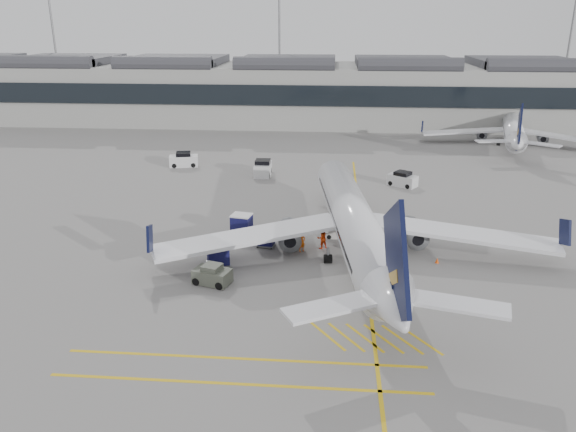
# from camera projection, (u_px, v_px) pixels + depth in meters

# --- Properties ---
(ground) EXTENTS (220.00, 220.00, 0.00)m
(ground) POSITION_uv_depth(u_px,v_px,m) (239.00, 284.00, 43.70)
(ground) COLOR gray
(ground) RESTS_ON ground
(terminal) EXTENTS (200.00, 20.45, 12.40)m
(terminal) POSITION_uv_depth(u_px,v_px,m) (298.00, 91.00, 109.19)
(terminal) COLOR #9E9E99
(terminal) RESTS_ON ground
(light_masts) EXTENTS (113.00, 0.60, 25.45)m
(light_masts) POSITION_uv_depth(u_px,v_px,m) (295.00, 43.00, 119.74)
(light_masts) COLOR slate
(light_masts) RESTS_ON ground
(apron_markings) EXTENTS (0.25, 60.00, 0.01)m
(apron_markings) POSITION_uv_depth(u_px,v_px,m) (362.00, 240.00, 52.32)
(apron_markings) COLOR gold
(apron_markings) RESTS_ON ground
(airliner_main) EXTENTS (34.37, 37.76, 10.06)m
(airliner_main) POSITION_uv_depth(u_px,v_px,m) (354.00, 223.00, 48.21)
(airliner_main) COLOR white
(airliner_main) RESTS_ON ground
(airliner_far) EXTENTS (28.30, 31.29, 8.47)m
(airliner_far) POSITION_uv_depth(u_px,v_px,m) (513.00, 129.00, 90.76)
(airliner_far) COLOR white
(airliner_far) RESTS_ON ground
(belt_loader) EXTENTS (4.35, 1.51, 1.78)m
(belt_loader) POSITION_uv_depth(u_px,v_px,m) (342.00, 232.00, 52.95)
(belt_loader) COLOR silver
(belt_loader) RESTS_ON ground
(baggage_cart_a) EXTENTS (2.22, 1.95, 2.06)m
(baggage_cart_a) POSITION_uv_depth(u_px,v_px,m) (242.00, 224.00, 53.20)
(baggage_cart_a) COLOR gray
(baggage_cart_a) RESTS_ON ground
(baggage_cart_b) EXTENTS (1.73, 1.50, 1.64)m
(baggage_cart_b) POSITION_uv_depth(u_px,v_px,m) (266.00, 237.00, 50.64)
(baggage_cart_b) COLOR gray
(baggage_cart_b) RESTS_ON ground
(baggage_cart_c) EXTENTS (2.29, 2.08, 1.99)m
(baggage_cart_c) POSITION_uv_depth(u_px,v_px,m) (218.00, 254.00, 46.55)
(baggage_cart_c) COLOR gray
(baggage_cart_c) RESTS_ON ground
(baggage_cart_d) EXTENTS (1.94, 1.82, 1.61)m
(baggage_cart_d) POSITION_uv_depth(u_px,v_px,m) (219.00, 249.00, 48.07)
(baggage_cart_d) COLOR gray
(baggage_cart_d) RESTS_ON ground
(ramp_agent_a) EXTENTS (0.79, 0.74, 1.81)m
(ramp_agent_a) POSITION_uv_depth(u_px,v_px,m) (302.00, 242.00, 49.52)
(ramp_agent_a) COLOR #F6600C
(ramp_agent_a) RESTS_ON ground
(ramp_agent_b) EXTENTS (1.22, 1.15, 2.00)m
(ramp_agent_b) POSITION_uv_depth(u_px,v_px,m) (322.00, 238.00, 50.17)
(ramp_agent_b) COLOR #FF430D
(ramp_agent_b) RESTS_ON ground
(pushback_tug) EXTENTS (3.18, 2.44, 1.57)m
(pushback_tug) POSITION_uv_depth(u_px,v_px,m) (212.00, 275.00, 43.61)
(pushback_tug) COLOR #585D4F
(pushback_tug) RESTS_ON ground
(safety_cone_nose) EXTENTS (0.37, 0.37, 0.52)m
(safety_cone_nose) POSITION_uv_depth(u_px,v_px,m) (344.00, 201.00, 62.77)
(safety_cone_nose) COLOR #F24C0A
(safety_cone_nose) RESTS_ON ground
(safety_cone_engine) EXTENTS (0.33, 0.33, 0.46)m
(safety_cone_engine) POSITION_uv_depth(u_px,v_px,m) (437.00, 260.00, 47.40)
(safety_cone_engine) COLOR #F24C0A
(safety_cone_engine) RESTS_ON ground
(service_van_left) EXTENTS (4.21, 2.72, 2.00)m
(service_van_left) POSITION_uv_depth(u_px,v_px,m) (184.00, 160.00, 77.95)
(service_van_left) COLOR silver
(service_van_left) RESTS_ON ground
(service_van_mid) EXTENTS (2.08, 4.06, 2.07)m
(service_van_mid) POSITION_uv_depth(u_px,v_px,m) (263.00, 168.00, 73.49)
(service_van_mid) COLOR silver
(service_van_mid) RESTS_ON ground
(service_van_right) EXTENTS (3.88, 3.42, 1.80)m
(service_van_right) POSITION_uv_depth(u_px,v_px,m) (402.00, 179.00, 68.93)
(service_van_right) COLOR silver
(service_van_right) RESTS_ON ground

